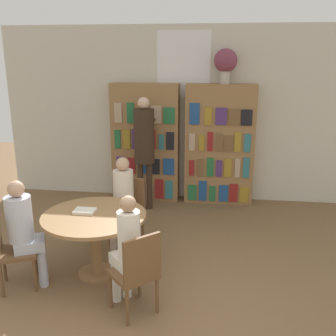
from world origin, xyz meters
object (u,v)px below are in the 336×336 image
seated_reader_right (127,246)px  flower_vase (226,62)px  bookshelf_left (146,143)px  chair_left_side (128,207)px  reading_table (95,225)px  seated_reader_back (24,227)px  librarian_standing (144,141)px  chair_near_camera (9,247)px  bookshelf_right (219,145)px  chair_far_side (137,270)px  seated_reader_left (122,197)px

seated_reader_right → flower_vase: bearing=30.7°
bookshelf_left → chair_left_side: 1.80m
reading_table → seated_reader_back: seated_reader_back is taller
reading_table → librarian_standing: 2.20m
bookshelf_left → chair_near_camera: bearing=-107.5°
bookshelf_right → reading_table: bookshelf_right is taller
bookshelf_left → seated_reader_right: bearing=-82.8°
chair_far_side → seated_reader_left: size_ratio=0.72×
seated_reader_left → seated_reader_back: size_ratio=1.00×
reading_table → chair_far_side: chair_far_side is taller
librarian_standing → chair_near_camera: bearing=-112.2°
flower_vase → chair_near_camera: flower_vase is taller
bookshelf_right → chair_left_side: bearing=-125.3°
bookshelf_right → bookshelf_left: bearing=180.0°
bookshelf_left → flower_vase: bearing=0.2°
bookshelf_left → seated_reader_right: bookshelf_left is taller
reading_table → chair_near_camera: 0.94m
bookshelf_right → chair_far_side: size_ratio=2.31×
seated_reader_right → librarian_standing: (-0.33, 2.68, 0.49)m
chair_near_camera → seated_reader_right: bearing=58.7°
flower_vase → chair_far_side: bearing=-103.7°
chair_far_side → seated_reader_right: size_ratio=0.73×
bookshelf_right → chair_left_side: (-1.21, -1.72, -0.53)m
bookshelf_right → chair_far_side: 3.44m
chair_near_camera → flower_vase: bearing=118.0°
reading_table → librarian_standing: bearing=85.1°
chair_far_side → seated_reader_right: seated_reader_right is taller
chair_far_side → seated_reader_left: bearing=66.1°
chair_near_camera → seated_reader_right: (1.35, -0.15, 0.18)m
reading_table → chair_left_side: chair_left_side is taller
bookshelf_right → chair_near_camera: bookshelf_right is taller
flower_vase → chair_left_side: bearing=-126.3°
flower_vase → seated_reader_back: size_ratio=0.45×
flower_vase → seated_reader_right: flower_vase is taller
bookshelf_left → flower_vase: size_ratio=3.67×
flower_vase → seated_reader_back: flower_vase is taller
chair_left_side → seated_reader_right: (0.33, -1.46, 0.18)m
bookshelf_left → seated_reader_right: size_ratio=1.68×
chair_far_side → reading_table: bearing=90.0°
bookshelf_left → chair_far_side: size_ratio=2.31×
bookshelf_right → seated_reader_back: 3.62m
bookshelf_right → reading_table: bearing=-117.9°
librarian_standing → flower_vase: bearing=21.9°
chair_near_camera → chair_far_side: bearing=54.0°
seated_reader_back → seated_reader_left: bearing=117.0°
bookshelf_left → seated_reader_back: 3.07m
chair_far_side → librarian_standing: librarian_standing is taller
chair_near_camera → librarian_standing: size_ratio=0.48×
chair_left_side → seated_reader_left: bearing=90.0°
seated_reader_right → seated_reader_back: 1.21m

